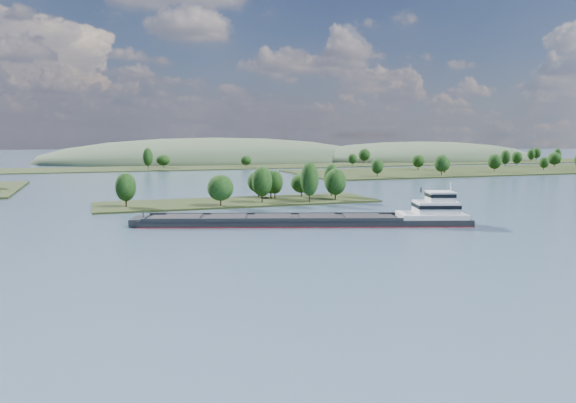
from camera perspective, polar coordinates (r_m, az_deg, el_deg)
name	(u,v)px	position (r m, az deg, el deg)	size (l,w,h in m)	color
ground	(296,229)	(145.78, 0.84, -2.80)	(1800.00, 1800.00, 0.00)	#3E536B
tree_island	(257,191)	(202.92, -3.15, 1.08)	(100.00, 30.40, 15.48)	black
right_bank	(519,169)	(422.30, 22.43, 3.09)	(320.00, 90.00, 14.06)	black
back_shoreline	(173,168)	(419.14, -11.64, 3.40)	(900.00, 60.00, 16.23)	black
hill_east	(420,160)	(575.84, 13.25, 4.17)	(260.00, 140.00, 36.00)	#374A33
hill_west	(216,161)	(527.03, -7.32, 4.07)	(320.00, 160.00, 44.00)	#374A33
cargo_barge	(326,219)	(153.07, 3.87, -1.77)	(90.07, 38.60, 12.34)	black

